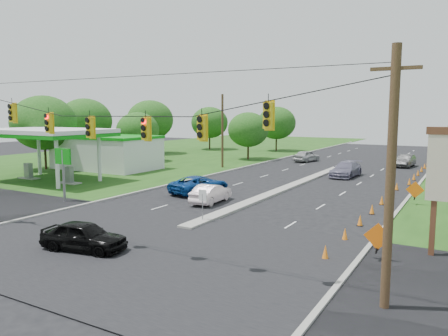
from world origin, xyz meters
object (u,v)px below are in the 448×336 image
Objects in this scene: gas_station at (98,149)px; white_sedan at (211,193)px; blue_pickup at (199,185)px; black_sedan at (84,236)px.

gas_station is 22.87m from white_sedan.
gas_station is at bearing -27.30° from white_sedan.
black_sedan is at bearing 115.87° from blue_pickup.
blue_pickup is (-3.49, 15.76, 0.02)m from black_sedan.
gas_station reaches higher than white_sedan.
blue_pickup is (18.14, -6.16, -1.82)m from gas_station.
black_sedan is 0.79× the size of blue_pickup.
black_sedan is 16.14m from blue_pickup.
white_sedan is at bearing -8.18° from black_sedan.
blue_pickup reaches higher than white_sedan.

